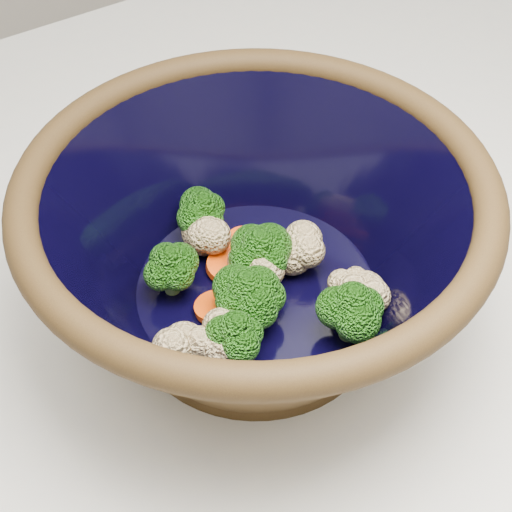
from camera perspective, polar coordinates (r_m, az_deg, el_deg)
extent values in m
cylinder|color=black|center=(0.57, 0.00, -4.19)|extent=(0.20, 0.20, 0.01)
torus|color=black|center=(0.48, 0.00, 5.55)|extent=(0.33, 0.33, 0.02)
cylinder|color=black|center=(0.55, 0.00, -2.58)|extent=(0.19, 0.19, 0.00)
cylinder|color=#608442|center=(0.54, -6.76, -2.11)|extent=(0.01, 0.01, 0.02)
ellipsoid|color=#236D14|center=(0.53, -6.97, -0.51)|extent=(0.04, 0.04, 0.03)
cylinder|color=#608442|center=(0.58, -4.20, 2.25)|extent=(0.01, 0.01, 0.02)
ellipsoid|color=#236D14|center=(0.57, -4.32, 3.88)|extent=(0.04, 0.04, 0.03)
cylinder|color=#608442|center=(0.52, 0.23, -4.82)|extent=(0.01, 0.01, 0.02)
ellipsoid|color=#236D14|center=(0.50, 0.24, -3.37)|extent=(0.04, 0.04, 0.03)
cylinder|color=#608442|center=(0.52, 7.45, -5.61)|extent=(0.01, 0.01, 0.02)
ellipsoid|color=#236D14|center=(0.50, 7.73, -3.81)|extent=(0.04, 0.04, 0.04)
cylinder|color=#608442|center=(0.50, -1.59, -7.51)|extent=(0.01, 0.01, 0.02)
ellipsoid|color=#236D14|center=(0.48, -1.65, -5.97)|extent=(0.04, 0.04, 0.03)
cylinder|color=#608442|center=(0.52, -0.81, -4.49)|extent=(0.01, 0.01, 0.02)
ellipsoid|color=#236D14|center=(0.50, -0.84, -2.68)|extent=(0.04, 0.04, 0.04)
cylinder|color=#608442|center=(0.55, 0.24, -1.18)|extent=(0.01, 0.01, 0.02)
ellipsoid|color=#236D14|center=(0.53, 0.25, 0.68)|extent=(0.04, 0.04, 0.04)
sphere|color=beige|center=(0.50, -2.88, -7.12)|extent=(0.03, 0.03, 0.03)
sphere|color=beige|center=(0.53, 8.69, -2.81)|extent=(0.03, 0.03, 0.03)
sphere|color=beige|center=(0.54, 0.45, -0.75)|extent=(0.03, 0.03, 0.03)
sphere|color=beige|center=(0.50, -5.78, -6.98)|extent=(0.03, 0.03, 0.03)
sphere|color=beige|center=(0.55, 2.90, 0.15)|extent=(0.03, 0.03, 0.03)
sphere|color=beige|center=(0.53, 7.80, -2.92)|extent=(0.03, 0.03, 0.03)
sphere|color=beige|center=(0.57, -4.26, 1.58)|extent=(0.03, 0.03, 0.03)
sphere|color=beige|center=(0.57, -4.33, 1.94)|extent=(0.03, 0.03, 0.03)
cylinder|color=#FE450B|center=(0.56, -2.36, -0.85)|extent=(0.03, 0.03, 0.01)
cylinder|color=#FE450B|center=(0.56, -1.68, -1.06)|extent=(0.03, 0.03, 0.01)
cylinder|color=#FE450B|center=(0.55, 0.45, -1.75)|extent=(0.03, 0.03, 0.01)
cylinder|color=#FE450B|center=(0.58, -0.97, 1.12)|extent=(0.03, 0.03, 0.01)
cylinder|color=#FE450B|center=(0.53, -3.30, -4.12)|extent=(0.03, 0.03, 0.01)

